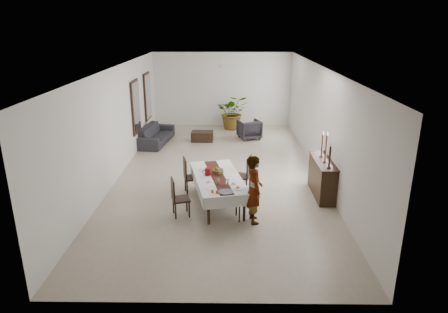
% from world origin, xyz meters
% --- Properties ---
extents(floor, '(6.00, 12.00, 0.00)m').
position_xyz_m(floor, '(0.00, 0.00, 0.00)').
color(floor, '#B5A690').
rests_on(floor, ground).
extents(ceiling, '(6.00, 12.00, 0.02)m').
position_xyz_m(ceiling, '(0.00, 0.00, 3.20)').
color(ceiling, white).
rests_on(ceiling, wall_back).
extents(wall_back, '(6.00, 0.02, 3.20)m').
position_xyz_m(wall_back, '(0.00, 6.00, 1.60)').
color(wall_back, silver).
rests_on(wall_back, floor).
extents(wall_front, '(6.00, 0.02, 3.20)m').
position_xyz_m(wall_front, '(0.00, -6.00, 1.60)').
color(wall_front, silver).
rests_on(wall_front, floor).
extents(wall_left, '(0.02, 12.00, 3.20)m').
position_xyz_m(wall_left, '(-3.00, 0.00, 1.60)').
color(wall_left, silver).
rests_on(wall_left, floor).
extents(wall_right, '(0.02, 12.00, 3.20)m').
position_xyz_m(wall_right, '(3.00, 0.00, 1.60)').
color(wall_right, silver).
rests_on(wall_right, floor).
extents(dining_table_top, '(1.41, 2.43, 0.05)m').
position_xyz_m(dining_table_top, '(0.03, -2.13, 0.69)').
color(dining_table_top, black).
rests_on(dining_table_top, table_leg_fl).
extents(table_leg_fl, '(0.08, 0.08, 0.67)m').
position_xyz_m(table_leg_fl, '(-0.15, -3.28, 0.33)').
color(table_leg_fl, black).
rests_on(table_leg_fl, floor).
extents(table_leg_fr, '(0.08, 0.08, 0.67)m').
position_xyz_m(table_leg_fr, '(0.66, -3.10, 0.33)').
color(table_leg_fr, black).
rests_on(table_leg_fr, floor).
extents(table_leg_bl, '(0.08, 0.08, 0.67)m').
position_xyz_m(table_leg_bl, '(-0.61, -1.16, 0.33)').
color(table_leg_bl, black).
rests_on(table_leg_bl, floor).
extents(table_leg_br, '(0.08, 0.08, 0.67)m').
position_xyz_m(table_leg_br, '(0.21, -0.99, 0.33)').
color(table_leg_br, black).
rests_on(table_leg_br, floor).
extents(tablecloth_top, '(1.61, 2.63, 0.01)m').
position_xyz_m(tablecloth_top, '(0.03, -2.13, 0.72)').
color(tablecloth_top, white).
rests_on(tablecloth_top, dining_table_top).
extents(tablecloth_drape_left, '(0.52, 2.40, 0.29)m').
position_xyz_m(tablecloth_drape_left, '(-0.52, -2.25, 0.58)').
color(tablecloth_drape_left, silver).
rests_on(tablecloth_drape_left, dining_table_top).
extents(tablecloth_drape_right, '(0.52, 2.40, 0.29)m').
position_xyz_m(tablecloth_drape_right, '(0.57, -2.02, 0.58)').
color(tablecloth_drape_right, silver).
rests_on(tablecloth_drape_right, dining_table_top).
extents(tablecloth_drape_near, '(1.10, 0.25, 0.29)m').
position_xyz_m(tablecloth_drape_near, '(0.28, -3.33, 0.58)').
color(tablecloth_drape_near, silver).
rests_on(tablecloth_drape_near, dining_table_top).
extents(tablecloth_drape_far, '(1.10, 0.25, 0.29)m').
position_xyz_m(tablecloth_drape_far, '(-0.23, -0.94, 0.58)').
color(tablecloth_drape_far, silver).
rests_on(tablecloth_drape_far, dining_table_top).
extents(table_runner, '(0.82, 2.39, 0.00)m').
position_xyz_m(table_runner, '(0.03, -2.13, 0.73)').
color(table_runner, '#4F2216').
rests_on(table_runner, tablecloth_top).
extents(red_pitcher, '(0.17, 0.17, 0.19)m').
position_xyz_m(red_pitcher, '(-0.24, -2.04, 0.82)').
color(red_pitcher, maroon).
rests_on(red_pitcher, tablecloth_top).
extents(pitcher_handle, '(0.12, 0.04, 0.11)m').
position_xyz_m(pitcher_handle, '(-0.31, -2.06, 0.82)').
color(pitcher_handle, maroon).
rests_on(pitcher_handle, red_pitcher).
extents(wine_glass_near, '(0.07, 0.07, 0.16)m').
position_xyz_m(wine_glass_near, '(0.27, -2.71, 0.80)').
color(wine_glass_near, white).
rests_on(wine_glass_near, tablecloth_top).
extents(wine_glass_mid, '(0.07, 0.07, 0.16)m').
position_xyz_m(wine_glass_mid, '(0.04, -2.66, 0.80)').
color(wine_glass_mid, silver).
rests_on(wine_glass_mid, tablecloth_top).
extents(wine_glass_far, '(0.07, 0.07, 0.16)m').
position_xyz_m(wine_glass_far, '(0.06, -2.08, 0.80)').
color(wine_glass_far, white).
rests_on(wine_glass_far, tablecloth_top).
extents(teacup_right, '(0.09, 0.09, 0.06)m').
position_xyz_m(teacup_right, '(0.43, -2.63, 0.75)').
color(teacup_right, white).
rests_on(teacup_right, saucer_right).
extents(saucer_right, '(0.14, 0.14, 0.01)m').
position_xyz_m(saucer_right, '(0.43, -2.63, 0.73)').
color(saucer_right, silver).
rests_on(saucer_right, tablecloth_top).
extents(teacup_left, '(0.09, 0.09, 0.06)m').
position_xyz_m(teacup_left, '(-0.18, -2.52, 0.75)').
color(teacup_left, white).
rests_on(teacup_left, saucer_left).
extents(saucer_left, '(0.14, 0.14, 0.01)m').
position_xyz_m(saucer_left, '(-0.18, -2.52, 0.73)').
color(saucer_left, silver).
rests_on(saucer_left, tablecloth_top).
extents(plate_near_right, '(0.23, 0.23, 0.01)m').
position_xyz_m(plate_near_right, '(0.51, -2.90, 0.73)').
color(plate_near_right, white).
rests_on(plate_near_right, tablecloth_top).
extents(bread_near_right, '(0.09, 0.09, 0.09)m').
position_xyz_m(bread_near_right, '(0.51, -2.90, 0.76)').
color(bread_near_right, tan).
rests_on(bread_near_right, plate_near_right).
extents(plate_near_left, '(0.23, 0.23, 0.01)m').
position_xyz_m(plate_near_left, '(-0.10, -2.89, 0.73)').
color(plate_near_left, white).
rests_on(plate_near_left, tablecloth_top).
extents(plate_far_left, '(0.23, 0.23, 0.01)m').
position_xyz_m(plate_far_left, '(-0.38, -1.69, 0.73)').
color(plate_far_left, silver).
rests_on(plate_far_left, tablecloth_top).
extents(serving_tray, '(0.34, 0.34, 0.02)m').
position_xyz_m(serving_tray, '(0.24, -3.11, 0.73)').
color(serving_tray, '#3E3D42').
rests_on(serving_tray, tablecloth_top).
extents(jam_jar_a, '(0.06, 0.06, 0.07)m').
position_xyz_m(jam_jar_a, '(0.04, -3.18, 0.76)').
color(jam_jar_a, '#934015').
rests_on(jam_jar_a, tablecloth_top).
extents(jam_jar_b, '(0.06, 0.06, 0.07)m').
position_xyz_m(jam_jar_b, '(-0.07, -3.15, 0.76)').
color(jam_jar_b, '#8D4014').
rests_on(jam_jar_b, tablecloth_top).
extents(fruit_basket, '(0.29, 0.29, 0.10)m').
position_xyz_m(fruit_basket, '(0.02, -1.89, 0.77)').
color(fruit_basket, brown).
rests_on(fruit_basket, tablecloth_top).
extents(fruit_red, '(0.09, 0.09, 0.09)m').
position_xyz_m(fruit_red, '(0.05, -1.87, 0.84)').
color(fruit_red, maroon).
rests_on(fruit_red, fruit_basket).
extents(fruit_green, '(0.08, 0.08, 0.08)m').
position_xyz_m(fruit_green, '(-0.02, -1.87, 0.84)').
color(fruit_green, '#5B7723').
rests_on(fruit_green, fruit_basket).
extents(fruit_yellow, '(0.08, 0.08, 0.08)m').
position_xyz_m(fruit_yellow, '(0.03, -1.94, 0.84)').
color(fruit_yellow, gold).
rests_on(fruit_yellow, fruit_basket).
extents(chair_right_near_seat, '(0.49, 0.49, 0.05)m').
position_xyz_m(chair_right_near_seat, '(0.68, -2.97, 0.43)').
color(chair_right_near_seat, black).
rests_on(chair_right_near_seat, chair_right_near_leg_fl).
extents(chair_right_near_leg_fl, '(0.05, 0.05, 0.41)m').
position_xyz_m(chair_right_near_leg_fl, '(0.88, -3.11, 0.20)').
color(chair_right_near_leg_fl, black).
rests_on(chair_right_near_leg_fl, floor).
extents(chair_right_near_leg_fr, '(0.05, 0.05, 0.41)m').
position_xyz_m(chair_right_near_leg_fr, '(0.82, -2.78, 0.20)').
color(chair_right_near_leg_fr, black).
rests_on(chair_right_near_leg_fr, floor).
extents(chair_right_near_leg_bl, '(0.05, 0.05, 0.41)m').
position_xyz_m(chair_right_near_leg_bl, '(0.55, -3.17, 0.20)').
color(chair_right_near_leg_bl, black).
rests_on(chair_right_near_leg_bl, floor).
extents(chair_right_near_leg_br, '(0.05, 0.05, 0.41)m').
position_xyz_m(chair_right_near_leg_br, '(0.48, -2.84, 0.20)').
color(chair_right_near_leg_br, black).
rests_on(chair_right_near_leg_br, floor).
extents(chair_right_near_back, '(0.12, 0.41, 0.53)m').
position_xyz_m(chair_right_near_back, '(0.87, -2.94, 0.71)').
color(chair_right_near_back, black).
rests_on(chair_right_near_back, chair_right_near_seat).
extents(chair_right_far_seat, '(0.55, 0.55, 0.05)m').
position_xyz_m(chair_right_far_seat, '(0.66, -1.42, 0.46)').
color(chair_right_far_seat, black).
rests_on(chair_right_far_seat, chair_right_far_leg_fl).
extents(chair_right_far_leg_fl, '(0.05, 0.05, 0.43)m').
position_xyz_m(chair_right_far_leg_fl, '(0.77, -1.64, 0.21)').
color(chair_right_far_leg_fl, black).
rests_on(chair_right_far_leg_fl, floor).
extents(chair_right_far_leg_fr, '(0.05, 0.05, 0.43)m').
position_xyz_m(chair_right_far_leg_fr, '(0.88, -1.30, 0.21)').
color(chair_right_far_leg_fr, black).
rests_on(chair_right_far_leg_fr, floor).
extents(chair_right_far_leg_bl, '(0.05, 0.05, 0.43)m').
position_xyz_m(chair_right_far_leg_bl, '(0.43, -1.53, 0.21)').
color(chair_right_far_leg_bl, black).
rests_on(chair_right_far_leg_bl, floor).
extents(chair_right_far_leg_br, '(0.05, 0.05, 0.43)m').
position_xyz_m(chair_right_far_leg_br, '(0.54, -1.19, 0.21)').
color(chair_right_far_leg_br, black).
rests_on(chair_right_far_leg_br, floor).
extents(chair_right_far_back, '(0.17, 0.43, 0.55)m').
position_xyz_m(chair_right_far_back, '(0.85, -1.48, 0.75)').
color(chair_right_far_back, black).
rests_on(chair_right_far_back, chair_right_far_seat).
extents(chair_left_near_seat, '(0.50, 0.50, 0.05)m').
position_xyz_m(chair_left_near_seat, '(-0.83, -2.83, 0.42)').
color(chair_left_near_seat, black).
rests_on(chair_left_near_seat, chair_left_near_leg_fl).
extents(chair_left_near_leg_fl, '(0.05, 0.05, 0.39)m').
position_xyz_m(chair_left_near_leg_fl, '(-1.04, -2.72, 0.20)').
color(chair_left_near_leg_fl, black).
rests_on(chair_left_near_leg_fl, floor).
extents(chair_left_near_leg_fr, '(0.05, 0.05, 0.39)m').
position_xyz_m(chair_left_near_leg_fr, '(-0.94, -3.04, 0.20)').
color(chair_left_near_leg_fr, black).
rests_on(chair_left_near_leg_fr, floor).
extents(chair_left_near_leg_bl, '(0.05, 0.05, 0.39)m').
position_xyz_m(chair_left_near_leg_bl, '(-0.72, -2.63, 0.20)').
color(chair_left_near_leg_bl, black).
rests_on(chair_left_near_leg_bl, floor).
extents(chair_left_near_leg_br, '(0.05, 0.05, 0.39)m').
position_xyz_m(chair_left_near_leg_br, '(-0.63, -2.94, 0.20)').
color(chair_left_near_leg_br, black).
rests_on(chair_left_near_leg_br, floor).
extents(chair_left_near_back, '(0.15, 0.39, 0.51)m').
position_xyz_m(chair_left_near_back, '(-1.01, -2.89, 0.69)').
color(chair_left_near_back, black).
rests_on(chair_left_near_back, chair_left_near_seat).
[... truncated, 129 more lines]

